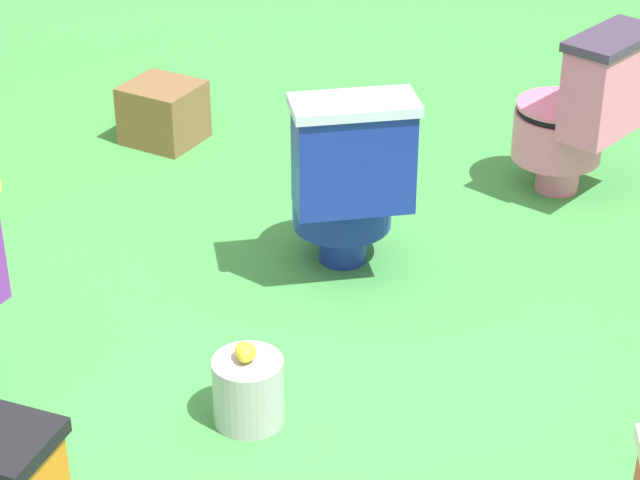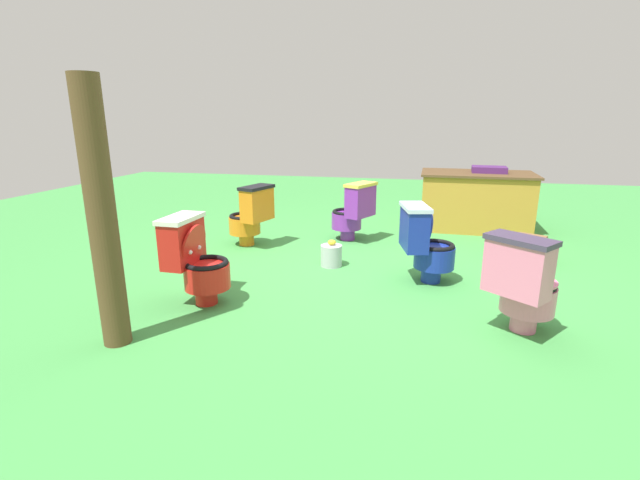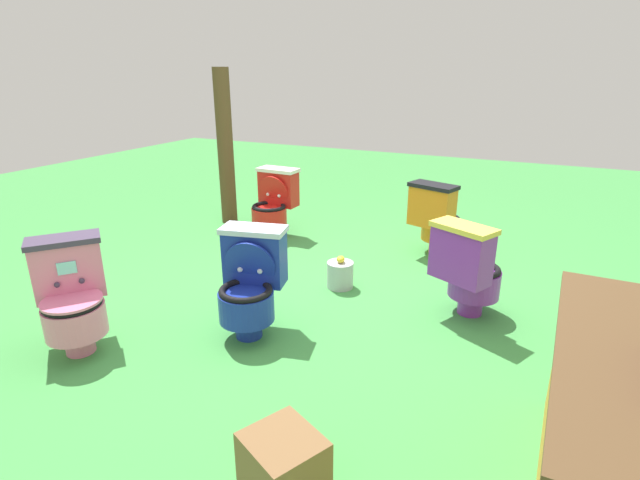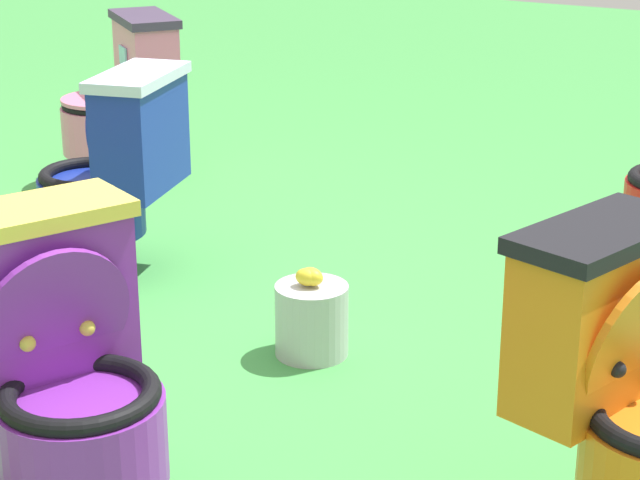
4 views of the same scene
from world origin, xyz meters
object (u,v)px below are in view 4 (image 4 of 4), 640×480
(toilet_purple, at_px, (61,370))
(toilet_pink, at_px, (123,98))
(toilet_blue, at_px, (114,171))
(lemon_bucket, at_px, (312,318))
(toilet_orange, at_px, (634,394))

(toilet_purple, bearing_deg, toilet_pink, -119.74)
(toilet_blue, distance_m, lemon_bucket, 0.99)
(toilet_pink, bearing_deg, toilet_orange, -173.92)
(toilet_purple, xyz_separation_m, toilet_pink, (1.52, -2.20, -0.00))
(toilet_orange, bearing_deg, toilet_blue, -93.96)
(toilet_orange, height_order, lemon_bucket, toilet_orange)
(toilet_pink, xyz_separation_m, toilet_orange, (-2.66, 1.70, 0.00))
(toilet_pink, bearing_deg, toilet_blue, 164.73)
(lemon_bucket, bearing_deg, toilet_blue, -15.78)
(toilet_pink, bearing_deg, lemon_bucket, -177.76)
(toilet_purple, bearing_deg, lemon_bucket, -158.07)
(toilet_purple, bearing_deg, toilet_blue, -120.70)
(toilet_purple, bearing_deg, toilet_orange, 138.80)
(toilet_pink, xyz_separation_m, toilet_blue, (-0.66, 0.91, 0.00))
(toilet_pink, relative_size, toilet_blue, 1.00)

